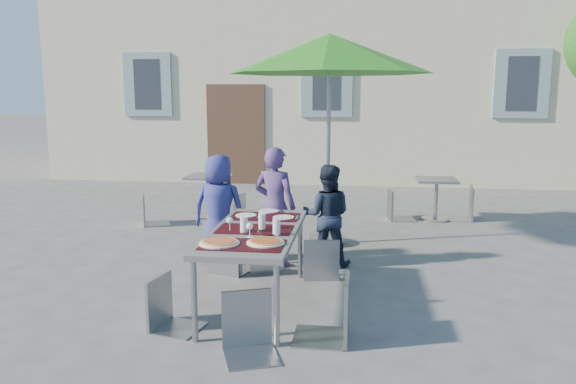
# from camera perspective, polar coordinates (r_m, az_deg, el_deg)

# --- Properties ---
(ground) EXTENTS (90.00, 90.00, 0.00)m
(ground) POSITION_cam_1_polar(r_m,az_deg,el_deg) (5.23, -1.65, -12.77)
(ground) COLOR #4C4C4F
(ground) RESTS_ON ground
(dining_table) EXTENTS (0.80, 1.85, 0.76)m
(dining_table) POSITION_cam_1_polar(r_m,az_deg,el_deg) (5.34, -3.40, -4.38)
(dining_table) COLOR #404145
(dining_table) RESTS_ON ground
(pizza_near_left) EXTENTS (0.35, 0.35, 0.03)m
(pizza_near_left) POSITION_cam_1_polar(r_m,az_deg,el_deg) (4.84, -7.00, -5.08)
(pizza_near_left) COLOR white
(pizza_near_left) RESTS_ON dining_table
(pizza_near_right) EXTENTS (0.33, 0.33, 0.03)m
(pizza_near_right) POSITION_cam_1_polar(r_m,az_deg,el_deg) (4.82, -2.29, -5.07)
(pizza_near_right) COLOR white
(pizza_near_right) RESTS_ON dining_table
(glassware) EXTENTS (0.53, 0.37, 0.15)m
(glassware) POSITION_cam_1_polar(r_m,az_deg,el_deg) (5.19, -3.22, -3.29)
(glassware) COLOR silver
(glassware) RESTS_ON dining_table
(place_settings) EXTENTS (0.66, 0.50, 0.01)m
(place_settings) POSITION_cam_1_polar(r_m,az_deg,el_deg) (5.92, -2.23, -2.29)
(place_settings) COLOR white
(place_settings) RESTS_ON dining_table
(child_0) EXTENTS (0.66, 0.45, 1.31)m
(child_0) POSITION_cam_1_polar(r_m,az_deg,el_deg) (6.77, -7.03, -1.69)
(child_0) COLOR navy
(child_0) RESTS_ON ground
(child_1) EXTENTS (0.59, 0.47, 1.41)m
(child_1) POSITION_cam_1_polar(r_m,az_deg,el_deg) (6.58, -1.32, -1.50)
(child_1) COLOR #4A346B
(child_1) RESTS_ON ground
(child_2) EXTENTS (0.59, 0.34, 1.21)m
(child_2) POSITION_cam_1_polar(r_m,az_deg,el_deg) (6.62, 3.97, -2.37)
(child_2) COLOR #172033
(child_2) RESTS_ON ground
(chair_0) EXTENTS (0.52, 0.52, 0.92)m
(chair_0) POSITION_cam_1_polar(r_m,az_deg,el_deg) (6.34, -6.18, -3.57)
(chair_0) COLOR #90959B
(chair_0) RESTS_ON ground
(chair_1) EXTENTS (0.49, 0.50, 0.87)m
(chair_1) POSITION_cam_1_polar(r_m,az_deg,el_deg) (6.41, -2.33, -3.70)
(chair_1) COLOR #92979D
(chair_1) RESTS_ON ground
(chair_2) EXTENTS (0.44, 0.44, 0.88)m
(chair_2) POSITION_cam_1_polar(r_m,az_deg,el_deg) (6.15, 3.40, -4.23)
(chair_2) COLOR gray
(chair_2) RESTS_ON ground
(chair_3) EXTENTS (0.46, 0.46, 0.87)m
(chair_3) POSITION_cam_1_polar(r_m,az_deg,el_deg) (4.98, -12.16, -8.00)
(chair_3) COLOR gray
(chair_3) RESTS_ON ground
(chair_4) EXTENTS (0.46, 0.45, 1.02)m
(chair_4) POSITION_cam_1_polar(r_m,az_deg,el_deg) (4.64, 4.72, -7.91)
(chair_4) COLOR gray
(chair_4) RESTS_ON ground
(chair_5) EXTENTS (0.52, 0.53, 0.91)m
(chair_5) POSITION_cam_1_polar(r_m,az_deg,el_deg) (4.43, -4.06, -9.69)
(chair_5) COLOR gray
(chair_5) RESTS_ON ground
(patio_umbrella) EXTENTS (2.66, 2.66, 2.77)m
(patio_umbrella) POSITION_cam_1_polar(r_m,az_deg,el_deg) (7.42, 4.23, 13.68)
(patio_umbrella) COLOR #A7AAAF
(patio_umbrella) RESTS_ON ground
(cafe_table_0) EXTENTS (0.65, 0.65, 0.70)m
(cafe_table_0) POSITION_cam_1_polar(r_m,az_deg,el_deg) (9.23, -8.10, 0.21)
(cafe_table_0) COLOR #A7AAAF
(cafe_table_0) RESTS_ON ground
(bg_chair_l_0) EXTENTS (0.52, 0.51, 0.89)m
(bg_chair_l_0) POSITION_cam_1_polar(r_m,az_deg,el_deg) (8.90, -13.89, 0.01)
(bg_chair_l_0) COLOR gray
(bg_chair_l_0) RESTS_ON ground
(bg_chair_r_0) EXTENTS (0.51, 0.51, 0.95)m
(bg_chair_r_0) POSITION_cam_1_polar(r_m,az_deg,el_deg) (8.52, -5.63, 0.12)
(bg_chair_r_0) COLOR #94999F
(bg_chair_r_0) RESTS_ON ground
(cafe_table_1) EXTENTS (0.63, 0.63, 0.67)m
(cafe_table_1) POSITION_cam_1_polar(r_m,az_deg,el_deg) (9.27, 14.82, -0.17)
(cafe_table_1) COLOR #A7AAAF
(cafe_table_1) RESTS_ON ground
(bg_chair_l_1) EXTENTS (0.46, 0.46, 0.92)m
(bg_chair_l_1) POSITION_cam_1_polar(r_m,az_deg,el_deg) (9.14, 10.99, 0.53)
(bg_chair_l_1) COLOR gray
(bg_chair_l_1) RESTS_ON ground
(bg_chair_r_1) EXTENTS (0.50, 0.49, 1.02)m
(bg_chair_r_1) POSITION_cam_1_polar(r_m,az_deg,el_deg) (9.43, 17.60, 0.92)
(bg_chair_r_1) COLOR gray
(bg_chair_r_1) RESTS_ON ground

